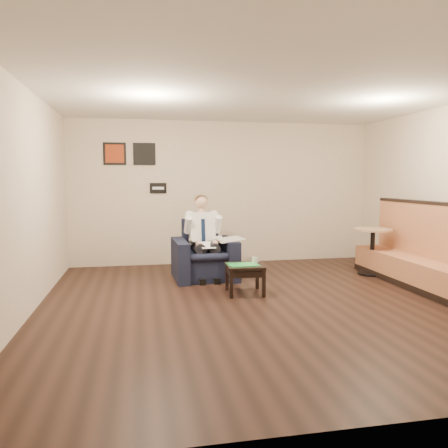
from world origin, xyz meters
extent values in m
plane|color=black|center=(0.00, 0.00, 0.00)|extent=(6.00, 6.00, 0.00)
cube|color=beige|center=(0.00, 3.00, 1.40)|extent=(6.00, 0.02, 2.80)
cube|color=beige|center=(0.00, -3.00, 1.40)|extent=(6.00, 0.02, 2.80)
cube|color=beige|center=(-3.00, 0.00, 1.40)|extent=(0.02, 6.00, 2.80)
cube|color=white|center=(0.00, 0.00, 2.80)|extent=(6.00, 6.00, 0.02)
cube|color=black|center=(-1.30, 2.98, 1.50)|extent=(0.32, 0.02, 0.20)
cube|color=#9D3313|center=(-2.10, 2.98, 2.15)|extent=(0.42, 0.03, 0.42)
cube|color=black|center=(-1.55, 2.98, 2.15)|extent=(0.42, 0.03, 0.42)
cube|color=black|center=(-0.60, 1.63, 0.49)|extent=(1.05, 1.05, 0.98)
cube|color=white|center=(-0.59, 1.39, 0.60)|extent=(0.26, 0.34, 0.01)
cube|color=silver|center=(-0.19, 1.54, 0.67)|extent=(0.47, 0.57, 0.01)
cube|color=black|center=(-0.17, 0.54, 0.21)|extent=(0.56, 0.56, 0.43)
cube|color=#29CE50|center=(-0.20, 0.52, 0.43)|extent=(0.45, 0.34, 0.01)
cylinder|color=white|center=(0.01, 0.64, 0.47)|extent=(0.08, 0.08, 0.09)
cube|color=black|center=(-0.11, 0.69, 0.43)|extent=(0.15, 0.10, 0.01)
cube|color=#B46B45|center=(2.59, 0.63, 0.65)|extent=(0.61, 2.55, 1.30)
cylinder|color=tan|center=(2.34, 1.38, 0.41)|extent=(0.71, 0.71, 0.81)
camera|label=1|loc=(-1.65, -5.55, 1.66)|focal=35.00mm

